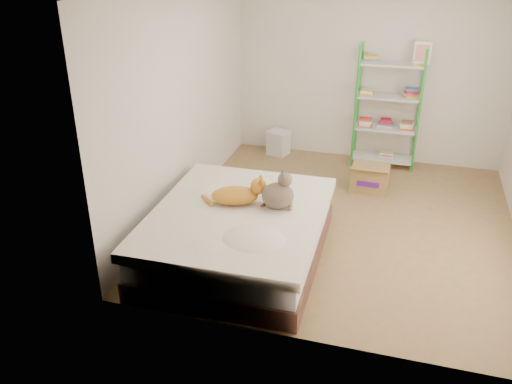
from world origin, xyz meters
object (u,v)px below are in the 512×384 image
at_px(grey_cat, 278,190).
at_px(cardboard_box, 370,178).
at_px(shelf_unit, 388,108).
at_px(white_bin, 278,143).
at_px(orange_cat, 235,193).
at_px(bed, 238,234).

relative_size(grey_cat, cardboard_box, 0.83).
bearing_deg(grey_cat, shelf_unit, -32.27).
xyz_separation_m(grey_cat, white_bin, (-0.67, 2.72, -0.55)).
xyz_separation_m(grey_cat, shelf_unit, (0.88, 2.75, 0.12)).
relative_size(orange_cat, grey_cat, 1.44).
bearing_deg(shelf_unit, cardboard_box, -96.36).
relative_size(bed, shelf_unit, 1.22).
distance_m(grey_cat, cardboard_box, 2.07).
xyz_separation_m(cardboard_box, white_bin, (-1.44, 0.88, 0.02)).
xyz_separation_m(orange_cat, shelf_unit, (1.32, 2.78, 0.20)).
relative_size(bed, cardboard_box, 4.43).
xyz_separation_m(bed, shelf_unit, (1.24, 2.93, 0.58)).
bearing_deg(white_bin, bed, -83.96).
relative_size(shelf_unit, white_bin, 4.56).
height_order(grey_cat, shelf_unit, shelf_unit).
bearing_deg(orange_cat, grey_cat, -14.81).
bearing_deg(cardboard_box, grey_cat, -111.04).
xyz_separation_m(shelf_unit, white_bin, (-1.54, -0.03, -0.66)).
relative_size(bed, orange_cat, 3.72).
bearing_deg(bed, shelf_unit, 66.11).
height_order(orange_cat, grey_cat, grey_cat).
distance_m(bed, orange_cat, 0.42).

